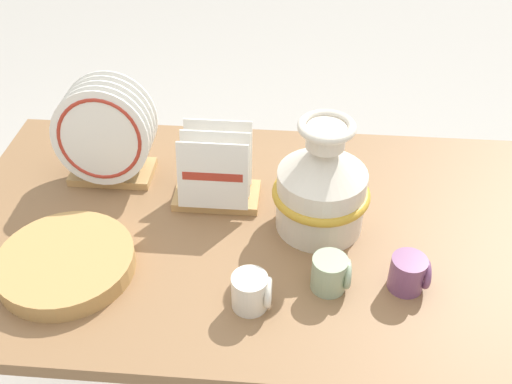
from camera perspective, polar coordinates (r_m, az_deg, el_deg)
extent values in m
cube|color=olive|center=(1.49, 0.00, -3.82)|extent=(1.51, 0.88, 0.03)
cylinder|color=olive|center=(2.16, -18.04, -2.30)|extent=(0.06, 0.06, 0.65)
cylinder|color=olive|center=(2.10, 20.49, -4.36)|extent=(0.06, 0.06, 0.65)
cylinder|color=silver|center=(1.44, 6.15, -0.70)|extent=(0.21, 0.21, 0.16)
cone|color=silver|center=(1.37, 6.48, 3.08)|extent=(0.21, 0.21, 0.07)
cylinder|color=silver|center=(1.34, 6.68, 5.27)|extent=(0.09, 0.09, 0.05)
torus|color=silver|center=(1.32, 6.76, 6.20)|extent=(0.13, 0.13, 0.02)
torus|color=gold|center=(1.43, 6.21, -0.10)|extent=(0.23, 0.23, 0.02)
cube|color=tan|center=(1.68, -13.44, 1.90)|extent=(0.22, 0.12, 0.02)
cylinder|color=tan|center=(1.72, -15.68, 4.17)|extent=(0.01, 0.01, 0.07)
cylinder|color=tan|center=(1.68, -10.71, 4.01)|extent=(0.01, 0.01, 0.07)
cylinder|color=white|center=(1.56, -14.69, 4.88)|extent=(0.25, 0.06, 0.25)
torus|color=#B23323|center=(1.56, -14.71, 4.85)|extent=(0.22, 0.05, 0.22)
cylinder|color=white|center=(1.59, -14.43, 5.40)|extent=(0.25, 0.06, 0.25)
cylinder|color=white|center=(1.61, -14.18, 5.91)|extent=(0.25, 0.06, 0.25)
cylinder|color=white|center=(1.63, -13.93, 6.41)|extent=(0.25, 0.06, 0.25)
cylinder|color=white|center=(1.65, -13.69, 6.89)|extent=(0.25, 0.06, 0.25)
cube|color=tan|center=(1.56, -3.72, -0.32)|extent=(0.22, 0.12, 0.02)
cylinder|color=tan|center=(1.58, -6.31, 2.19)|extent=(0.01, 0.01, 0.07)
cylinder|color=tan|center=(1.56, -0.76, 1.92)|extent=(0.01, 0.01, 0.07)
cube|color=white|center=(1.46, -4.16, 1.49)|extent=(0.17, 0.04, 0.17)
cube|color=white|center=(1.50, -3.88, 2.68)|extent=(0.17, 0.04, 0.17)
cube|color=white|center=(1.54, -3.62, 3.81)|extent=(0.17, 0.04, 0.17)
cube|color=#B23323|center=(1.46, -4.17, 1.46)|extent=(0.15, 0.01, 0.02)
cylinder|color=tan|center=(1.44, -17.50, -6.96)|extent=(0.31, 0.31, 0.01)
cylinder|color=tan|center=(1.43, -17.57, -6.71)|extent=(0.31, 0.31, 0.01)
cylinder|color=tan|center=(1.43, -17.64, -6.45)|extent=(0.31, 0.31, 0.01)
cylinder|color=tan|center=(1.42, -17.71, -6.19)|extent=(0.31, 0.31, 0.01)
cylinder|color=tan|center=(1.41, -17.78, -5.94)|extent=(0.31, 0.31, 0.01)
cylinder|color=silver|center=(1.28, -0.60, -9.47)|extent=(0.08, 0.08, 0.08)
torus|color=silver|center=(1.27, 1.18, -9.53)|extent=(0.01, 0.07, 0.07)
cylinder|color=#7A4770|center=(1.35, 14.21, -7.51)|extent=(0.08, 0.08, 0.08)
torus|color=#7A4770|center=(1.36, 15.85, -7.51)|extent=(0.01, 0.07, 0.07)
cylinder|color=#9EB28E|center=(1.32, 6.97, -7.70)|extent=(0.08, 0.08, 0.08)
torus|color=#9EB28E|center=(1.32, 8.68, -7.72)|extent=(0.01, 0.07, 0.07)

